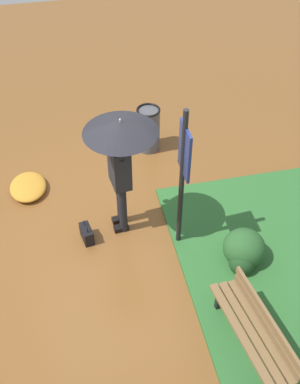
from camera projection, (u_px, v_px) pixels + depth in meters
The scene contains 8 objects.
ground_plane at pixel (105, 226), 7.16m from camera, with size 18.00×18.00×0.00m, color brown.
person_with_umbrella at pixel (120, 148), 6.05m from camera, with size 0.96×0.96×2.04m.
info_sign_post at pixel (183, 167), 5.94m from camera, with size 0.44×0.07×2.30m.
handbag at pixel (87, 234), 6.87m from camera, with size 0.32×0.19×0.37m.
park_bench at pixel (253, 333), 5.41m from camera, with size 1.40×0.56×0.75m.
trash_bin at pixel (148, 129), 8.26m from camera, with size 0.42×0.42×0.83m.
shrub_cluster at pixel (244, 251), 6.49m from camera, with size 0.65×0.59×0.53m.
leaf_pile_by_bench at pixel (28, 187), 7.67m from camera, with size 0.74×0.59×0.16m.
Camera 1 is at (4.87, -0.36, 5.30)m, focal length 43.93 mm.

